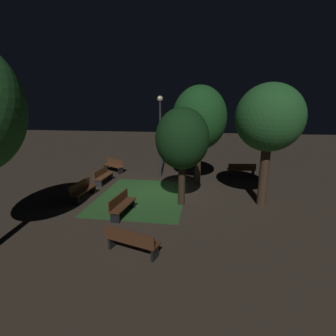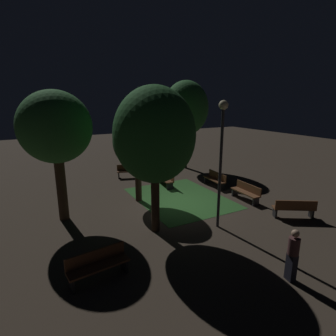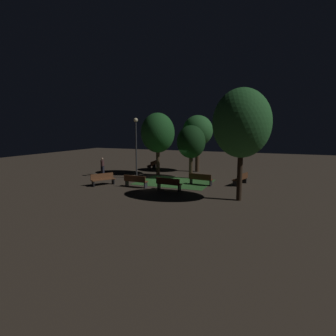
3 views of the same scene
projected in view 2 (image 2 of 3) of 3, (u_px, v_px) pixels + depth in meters
ground_plane at (179, 203)px, 13.76m from camera, size 60.00×60.00×0.00m
grass_lawn at (180, 198)px, 14.50m from camera, size 5.71×4.40×0.01m
bench_path_side at (246, 192)px, 14.05m from camera, size 1.82×0.56×0.88m
bench_front_right at (215, 179)px, 16.28m from camera, size 1.83×0.62×0.88m
bench_near_trees at (166, 178)px, 16.45m from camera, size 1.84×0.68×0.88m
bench_lawn_edge at (98, 264)px, 7.85m from camera, size 0.70×1.85×0.88m
bench_front_left at (294, 208)px, 11.92m from camera, size 1.35×1.79×0.88m
bench_by_lamp at (130, 170)px, 18.28m from camera, size 0.98×1.86×0.88m
tree_back_right at (186, 108)px, 19.84m from camera, size 3.34×3.34×6.55m
tree_back_left at (137, 142)px, 13.35m from camera, size 2.43×2.43×4.55m
tree_right_canopy at (155, 136)px, 9.96m from camera, size 3.09×3.09×5.70m
tree_near_wall at (55, 128)px, 10.95m from camera, size 2.96×2.96×5.57m
lamp_post_plaza_west at (221, 145)px, 10.39m from camera, size 0.36×0.36×5.15m
pedestrian at (293, 254)px, 7.71m from camera, size 0.32×0.32×1.61m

